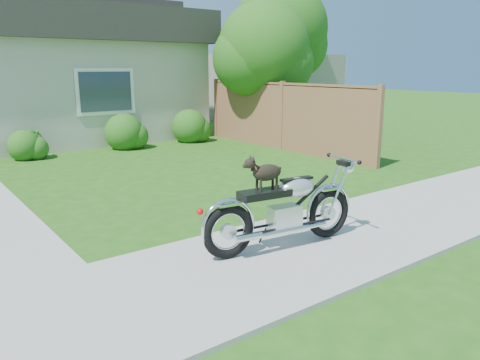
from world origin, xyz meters
The scene contains 8 objects.
ground centered at (0.00, 0.00, 0.00)m, with size 80.00×80.00×0.00m, color #235114.
sidewalk centered at (0.00, 0.00, 0.02)m, with size 24.00×2.20×0.04m, color #9E9B93.
fence centered at (6.30, 5.75, 0.94)m, with size 0.12×6.62×1.90m.
tree_near centered at (6.91, 7.09, 2.70)m, with size 2.78×2.75×4.21m.
tree_far centered at (10.06, 9.89, 3.52)m, with size 3.58×3.58×5.49m.
shrub_row centered at (1.23, 8.50, 0.42)m, with size 11.12×1.09×1.09m.
potted_plant_right centered at (0.42, 8.55, 0.38)m, with size 0.42×0.42×0.75m, color #20691C.
motorcycle_with_dog centered at (1.29, 0.13, 0.56)m, with size 2.22×0.65×1.19m.
Camera 1 is at (-2.53, -4.02, 2.27)m, focal length 35.00 mm.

